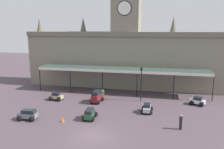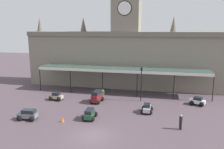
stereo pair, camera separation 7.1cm
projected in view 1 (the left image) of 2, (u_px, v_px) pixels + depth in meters
ground_plane at (93, 136)px, 22.94m from camera, size 140.00×140.00×0.00m
station_building at (126, 55)px, 41.90m from camera, size 36.36×5.87×17.36m
entrance_canopy at (121, 69)px, 37.30m from camera, size 28.26×3.26×4.25m
car_maroon_van at (97, 97)px, 33.24m from camera, size 1.76×2.48×1.77m
car_beige_sedan at (56, 97)px, 34.35m from camera, size 2.09×1.58×1.19m
car_grey_estate at (28, 115)px, 26.89m from camera, size 2.32×1.67×1.27m
car_white_sedan at (197, 102)px, 32.15m from camera, size 2.23×1.97×1.19m
car_silver_sedan at (147, 109)px, 29.26m from camera, size 1.54×2.06×1.19m
car_green_estate at (90, 114)px, 27.15m from camera, size 1.61×2.29×1.27m
pedestrian_beside_cars at (181, 121)px, 24.26m from camera, size 0.34×0.37×1.67m
victorian_lamppost at (141, 80)px, 33.42m from camera, size 0.30×0.30×5.17m
traffic_cone at (63, 119)px, 26.33m from camera, size 0.40×0.40×0.59m
planter_by_canopy at (103, 92)px, 36.79m from camera, size 0.60×0.60×0.96m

